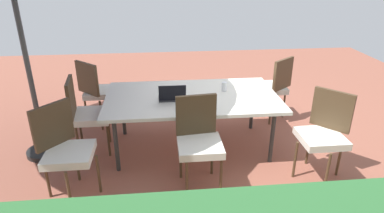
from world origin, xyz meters
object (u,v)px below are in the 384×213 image
(chair_southeast, at_px, (97,89))
(chair_east, at_px, (86,112))
(chair_north, at_px, (199,138))
(chair_southwest, at_px, (273,85))
(chair_northwest, at_px, (324,131))
(laptop, at_px, (172,96))
(cup, at_px, (224,87))
(dining_table, at_px, (192,99))
(chair_northeast, at_px, (65,147))

(chair_southeast, height_order, chair_east, same)
(chair_southeast, distance_m, chair_east, 0.79)
(chair_north, distance_m, chair_southeast, 2.05)
(chair_north, xyz_separation_m, chair_east, (1.31, -0.80, 0.00))
(chair_southwest, distance_m, chair_northwest, 1.49)
(chair_northwest, distance_m, laptop, 1.76)
(chair_southeast, distance_m, cup, 1.87)
(chair_northwest, bearing_deg, chair_southwest, 139.75)
(chair_northwest, xyz_separation_m, chair_southeast, (2.67, -1.57, 0.00))
(chair_north, relative_size, chair_southeast, 1.00)
(chair_southwest, xyz_separation_m, chair_north, (1.30, 1.51, 0.00))
(chair_southeast, relative_size, cup, 8.19)
(chair_east, relative_size, cup, 8.19)
(dining_table, relative_size, chair_northwest, 2.17)
(chair_southwest, xyz_separation_m, chair_northeast, (2.66, 1.55, 0.00))
(chair_southwest, relative_size, chair_northwest, 1.00)
(chair_north, relative_size, laptop, 3.04)
(chair_southwest, height_order, chair_southeast, same)
(chair_northeast, bearing_deg, chair_southwest, -18.15)
(chair_southeast, bearing_deg, chair_north, 172.52)
(chair_northwest, height_order, laptop, chair_northwest)
(chair_northeast, height_order, laptop, chair_northeast)
(chair_northeast, relative_size, chair_north, 1.00)
(chair_north, height_order, laptop, chair_north)
(chair_southwest, bearing_deg, chair_southeast, -39.33)
(dining_table, relative_size, laptop, 6.59)
(chair_northwest, bearing_deg, chair_southeast, -163.87)
(chair_southwest, distance_m, laptop, 1.78)
(chair_northeast, relative_size, chair_northwest, 1.00)
(chair_southeast, bearing_deg, chair_east, 131.99)
(chair_southwest, bearing_deg, chair_east, -22.33)
(chair_east, distance_m, laptop, 1.10)
(dining_table, xyz_separation_m, laptop, (0.25, 0.11, 0.09))
(chair_north, bearing_deg, chair_east, 142.64)
(chair_northeast, height_order, chair_southeast, same)
(dining_table, height_order, chair_northeast, chair_northeast)
(chair_northeast, xyz_separation_m, chair_north, (-1.36, -0.05, 0.00))
(chair_east, bearing_deg, laptop, -104.20)
(chair_northwest, bearing_deg, dining_table, -161.86)
(chair_southwest, bearing_deg, cup, -1.99)
(chair_northwest, height_order, chair_southeast, same)
(chair_southeast, xyz_separation_m, chair_east, (0.02, 0.79, 0.00))
(chair_east, xyz_separation_m, cup, (-1.74, -0.09, 0.23))
(chair_north, height_order, chair_northwest, same)
(dining_table, height_order, chair_northwest, chair_northwest)
(chair_southeast, bearing_deg, chair_northeast, 130.95)
(chair_north, bearing_deg, dining_table, 83.73)
(chair_northeast, bearing_deg, chair_east, 38.16)
(dining_table, distance_m, chair_southeast, 1.54)
(chair_north, distance_m, laptop, 0.73)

